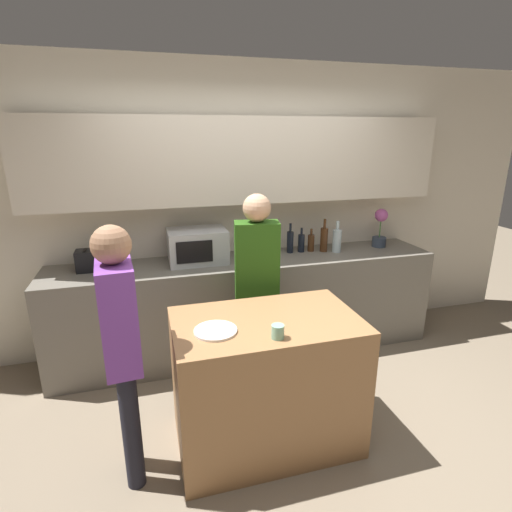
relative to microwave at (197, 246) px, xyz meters
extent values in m
plane|color=#7F705B|center=(0.46, -1.46, -1.08)|extent=(14.00, 14.00, 0.00)
cube|color=beige|center=(0.46, 0.28, 0.27)|extent=(6.40, 0.08, 2.70)
cube|color=beige|center=(0.46, 0.08, 0.74)|extent=(3.74, 0.32, 0.75)
cube|color=#6B665B|center=(0.46, -0.07, -0.62)|extent=(3.60, 0.62, 0.93)
cube|color=#996B42|center=(0.26, -1.28, -0.62)|extent=(1.20, 0.73, 0.92)
cube|color=#B7BABC|center=(0.00, 0.00, 0.00)|extent=(0.52, 0.38, 0.30)
cube|color=black|center=(-0.05, -0.19, 0.00)|extent=(0.31, 0.01, 0.19)
cube|color=black|center=(-0.90, 0.00, -0.06)|extent=(0.26, 0.16, 0.18)
cube|color=black|center=(-0.95, 0.00, 0.03)|extent=(0.02, 0.11, 0.01)
cube|color=black|center=(-0.85, 0.00, 0.03)|extent=(0.02, 0.11, 0.01)
cylinder|color=#333D4C|center=(1.88, 0.00, -0.10)|extent=(0.14, 0.14, 0.10)
cylinder|color=#38662D|center=(1.88, 0.00, 0.04)|extent=(0.01, 0.01, 0.18)
sphere|color=#B25199|center=(1.88, 0.00, 0.18)|extent=(0.13, 0.13, 0.13)
cylinder|color=black|center=(0.91, 0.04, -0.04)|extent=(0.06, 0.06, 0.21)
cylinder|color=black|center=(0.91, 0.04, 0.10)|extent=(0.02, 0.02, 0.08)
cylinder|color=black|center=(1.03, 0.04, -0.06)|extent=(0.06, 0.06, 0.17)
cylinder|color=black|center=(1.03, 0.04, 0.06)|extent=(0.02, 0.02, 0.07)
cylinder|color=#472814|center=(1.13, 0.04, -0.07)|extent=(0.07, 0.07, 0.16)
cylinder|color=#472814|center=(1.13, 0.04, 0.05)|extent=(0.02, 0.02, 0.06)
cylinder|color=#472814|center=(1.25, 0.00, -0.03)|extent=(0.07, 0.07, 0.24)
cylinder|color=#472814|center=(1.25, 0.00, 0.13)|extent=(0.03, 0.03, 0.09)
cylinder|color=silver|center=(1.36, -0.06, -0.04)|extent=(0.09, 0.09, 0.22)
cylinder|color=silver|center=(1.36, -0.06, 0.12)|extent=(0.03, 0.03, 0.09)
cylinder|color=white|center=(-0.08, -1.36, -0.16)|extent=(0.26, 0.26, 0.01)
cylinder|color=#7AB094|center=(0.25, -1.53, -0.12)|extent=(0.08, 0.08, 0.08)
cylinder|color=black|center=(0.45, -0.67, -0.69)|extent=(0.11, 0.11, 0.79)
cylinder|color=black|center=(0.30, -0.64, -0.69)|extent=(0.11, 0.11, 0.79)
cube|color=#265214|center=(0.38, -0.65, 0.02)|extent=(0.37, 0.25, 0.63)
sphere|color=tan|center=(0.38, -0.65, 0.44)|extent=(0.21, 0.21, 0.21)
cylinder|color=black|center=(-0.62, -1.27, -0.69)|extent=(0.11, 0.11, 0.78)
cylinder|color=black|center=(-0.61, -1.43, -0.69)|extent=(0.11, 0.11, 0.78)
cube|color=purple|center=(-0.62, -1.35, 0.00)|extent=(0.22, 0.35, 0.62)
sphere|color=#9E7051|center=(-0.62, -1.35, 0.42)|extent=(0.21, 0.21, 0.21)
camera|label=1|loc=(-0.43, -3.49, 0.97)|focal=28.00mm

